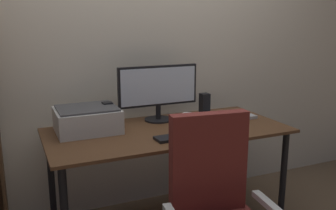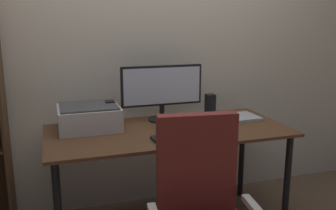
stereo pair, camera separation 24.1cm
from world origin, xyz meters
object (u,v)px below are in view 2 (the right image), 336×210
(monitor, at_px, (162,89))
(printer, at_px, (89,117))
(laptop, at_px, (236,118))
(speaker_left, at_px, (110,113))
(keyboard, at_px, (175,137))
(desk, at_px, (168,141))
(coffee_mug, at_px, (189,120))
(speaker_right, at_px, (210,105))
(mouse, at_px, (204,132))

(monitor, relative_size, printer, 1.48)
(monitor, bearing_deg, printer, -173.71)
(laptop, bearing_deg, speaker_left, 169.68)
(monitor, xyz_separation_m, keyboard, (-0.05, -0.43, -0.22))
(monitor, height_order, laptop, monitor)
(laptop, xyz_separation_m, printer, (-1.05, 0.08, 0.07))
(monitor, bearing_deg, desk, -96.24)
(coffee_mug, bearing_deg, monitor, 123.28)
(monitor, distance_m, printer, 0.55)
(keyboard, xyz_separation_m, printer, (-0.48, 0.37, 0.07))
(desk, height_order, speaker_left, speaker_left)
(monitor, relative_size, speaker_right, 3.48)
(printer, bearing_deg, speaker_left, 18.40)
(monitor, bearing_deg, laptop, -14.99)
(desk, xyz_separation_m, speaker_right, (0.40, 0.22, 0.17))
(coffee_mug, xyz_separation_m, laptop, (0.39, 0.06, -0.03))
(speaker_right, bearing_deg, printer, -176.82)
(laptop, distance_m, printer, 1.06)
(desk, xyz_separation_m, keyboard, (-0.02, -0.20, 0.09))
(coffee_mug, relative_size, speaker_left, 0.54)
(coffee_mug, bearing_deg, laptop, 9.17)
(speaker_right, bearing_deg, monitor, 178.79)
(keyboard, distance_m, laptop, 0.64)
(keyboard, distance_m, printer, 0.61)
(coffee_mug, relative_size, speaker_right, 0.54)
(desk, distance_m, speaker_left, 0.45)
(desk, bearing_deg, coffee_mug, 8.41)
(mouse, height_order, printer, printer)
(monitor, height_order, printer, monitor)
(speaker_right, bearing_deg, desk, -151.25)
(speaker_right, xyz_separation_m, printer, (-0.90, -0.05, -0.00))
(coffee_mug, distance_m, printer, 0.68)
(printer, bearing_deg, desk, -18.70)
(laptop, bearing_deg, coffee_mug, -172.76)
(speaker_right, relative_size, printer, 0.42)
(desk, height_order, speaker_right, speaker_right)
(desk, xyz_separation_m, speaker_left, (-0.35, 0.22, 0.17))
(keyboard, height_order, laptop, laptop)
(mouse, distance_m, coffee_mug, 0.21)
(mouse, bearing_deg, laptop, 19.69)
(keyboard, xyz_separation_m, speaker_left, (-0.33, 0.42, 0.08))
(desk, distance_m, speaker_right, 0.49)
(monitor, xyz_separation_m, speaker_left, (-0.38, -0.01, -0.15))
(laptop, height_order, speaker_left, speaker_left)
(keyboard, bearing_deg, speaker_left, 125.08)
(desk, relative_size, printer, 3.99)
(speaker_right, height_order, printer, speaker_right)
(monitor, bearing_deg, keyboard, -96.21)
(keyboard, bearing_deg, laptop, 24.09)
(keyboard, distance_m, speaker_left, 0.54)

